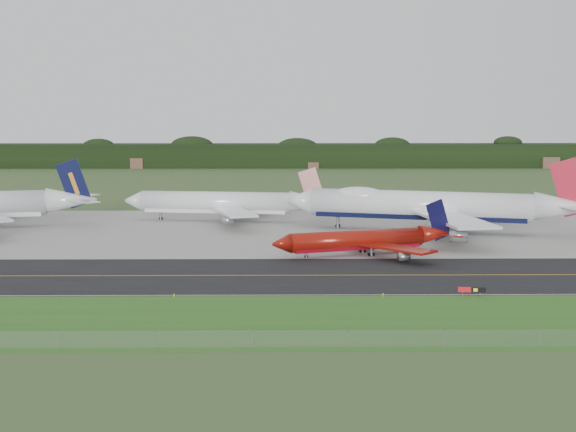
{
  "coord_description": "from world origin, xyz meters",
  "views": [
    {
      "loc": [
        -14.56,
        -144.73,
        29.25
      ],
      "look_at": [
        -12.73,
        22.0,
        7.31
      ],
      "focal_mm": 50.0,
      "sensor_mm": 36.0,
      "label": 1
    }
  ],
  "objects_px": {
    "jet_ba_747": "(431,206)",
    "jet_red_737": "(367,240)",
    "taxiway_sign": "(472,290)",
    "jet_star_tail": "(227,203)"
  },
  "relations": [
    {
      "from": "jet_ba_747",
      "to": "jet_star_tail",
      "type": "xyz_separation_m",
      "value": [
        -50.69,
        19.22,
        -1.46
      ]
    },
    {
      "from": "jet_ba_747",
      "to": "jet_star_tail",
      "type": "bearing_deg",
      "value": 159.24
    },
    {
      "from": "jet_red_737",
      "to": "jet_star_tail",
      "type": "height_order",
      "value": "jet_star_tail"
    },
    {
      "from": "jet_ba_747",
      "to": "taxiway_sign",
      "type": "bearing_deg",
      "value": -95.14
    },
    {
      "from": "jet_ba_747",
      "to": "jet_red_737",
      "type": "distance_m",
      "value": 36.11
    },
    {
      "from": "jet_star_tail",
      "to": "taxiway_sign",
      "type": "height_order",
      "value": "jet_star_tail"
    },
    {
      "from": "jet_ba_747",
      "to": "taxiway_sign",
      "type": "xyz_separation_m",
      "value": [
        -6.13,
        -68.18,
        -5.33
      ]
    },
    {
      "from": "jet_star_tail",
      "to": "taxiway_sign",
      "type": "bearing_deg",
      "value": -62.99
    },
    {
      "from": "taxiway_sign",
      "to": "jet_ba_747",
      "type": "bearing_deg",
      "value": 84.86
    },
    {
      "from": "jet_ba_747",
      "to": "jet_red_737",
      "type": "height_order",
      "value": "jet_ba_747"
    }
  ]
}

